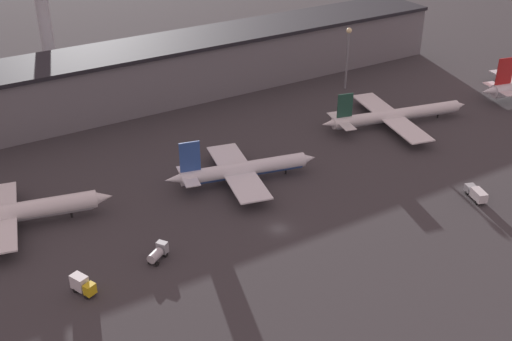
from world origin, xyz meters
name	(u,v)px	position (x,y,z in m)	size (l,w,h in m)	color
ground	(279,229)	(0.00, 0.00, 0.00)	(600.00, 600.00, 0.00)	#383538
terminal_building	(135,77)	(0.00, 82.00, 9.19)	(222.79, 22.27, 18.27)	slate
airplane_1	(2,215)	(-51.43, 31.33, 3.59)	(47.03, 30.36, 13.68)	white
airplane_2	(242,170)	(3.71, 22.46, 3.22)	(38.80, 30.94, 12.86)	white
airplane_3	(395,115)	(59.03, 28.36, 2.96)	(46.89, 36.88, 11.81)	white
service_vehicle_0	(476,193)	(46.64, -13.85, 1.68)	(4.39, 7.40, 2.93)	#9EA3A8
service_vehicle_1	(158,253)	(-27.16, 3.35, 1.70)	(5.39, 4.60, 3.20)	#9EA3A8
service_vehicle_3	(82,284)	(-43.62, 1.10, 1.98)	(3.98, 5.61, 3.62)	gold
lamp_post_1	(348,49)	(64.78, 58.77, 13.45)	(1.80, 1.80, 20.60)	slate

